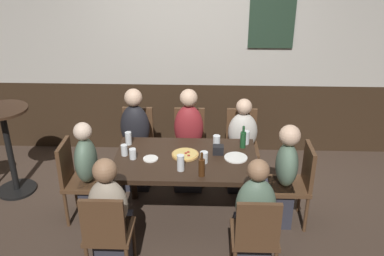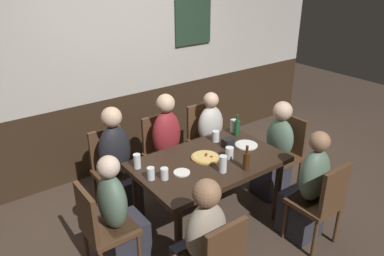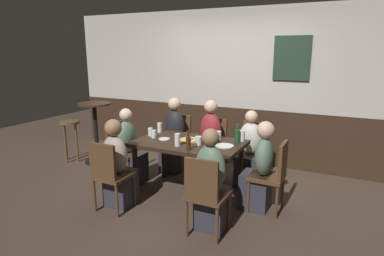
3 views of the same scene
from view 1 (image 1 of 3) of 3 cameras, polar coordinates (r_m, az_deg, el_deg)
name	(u,v)px [view 1 (image 1 of 3)]	position (r m, az deg, el deg)	size (l,w,h in m)	color
ground_plane	(186,218)	(4.68, -0.80, -11.95)	(12.00, 12.00, 0.00)	#423328
wall_back	(192,58)	(5.59, 0.01, 9.37)	(6.40, 0.13, 2.60)	#332316
dining_table	(186,166)	(4.32, -0.85, -5.05)	(1.42, 0.89, 0.74)	black
chair_left_far	(138,140)	(5.21, -7.28, -1.60)	(0.40, 0.40, 0.88)	#513521
chair_right_near	(255,234)	(3.72, 8.48, -13.89)	(0.40, 0.40, 0.88)	#513521
chair_mid_far	(189,141)	(5.15, -0.38, -1.72)	(0.40, 0.40, 0.88)	#513521
chair_left_near	(107,231)	(3.78, -11.28, -13.36)	(0.40, 0.40, 0.88)	#513521
chair_head_west	(77,177)	(4.59, -15.13, -6.28)	(0.40, 0.40, 0.88)	#513521
chair_right_far	(241,142)	(5.16, 6.59, -1.82)	(0.40, 0.40, 0.88)	#513521
chair_head_east	(296,181)	(4.49, 13.79, -6.85)	(0.40, 0.40, 0.88)	#513521
person_left_far	(136,145)	(5.06, -7.56, -2.30)	(0.34, 0.37, 1.19)	#2D2D38
person_right_near	(253,224)	(3.85, 8.22, -12.57)	(0.34, 0.37, 1.14)	#2D2D38
person_mid_far	(189,146)	(5.00, -0.45, -2.42)	(0.34, 0.37, 1.20)	#2D2D38
person_left_near	(111,221)	(3.92, -10.74, -12.11)	(0.34, 0.37, 1.12)	#2D2D38
person_head_west	(93,180)	(4.56, -13.10, -6.74)	(0.37, 0.34, 1.11)	#2D2D38
person_right_far	(242,151)	(5.04, 6.70, -3.10)	(0.34, 0.37, 1.09)	#2D2D38
person_head_east	(280,182)	(4.47, 11.70, -7.12)	(0.37, 0.34, 1.11)	#2D2D38
pizza	(185,154)	(4.31, -0.91, -3.55)	(0.27, 0.27, 0.03)	tan
highball_clear	(124,151)	(4.35, -9.02, -3.03)	(0.07, 0.07, 0.11)	silver
beer_glass_half	(181,164)	(4.03, -1.53, -4.81)	(0.07, 0.07, 0.16)	silver
tumbler_water	(133,154)	(4.28, -7.92, -3.52)	(0.07, 0.07, 0.11)	silver
pint_glass_stout	(204,158)	(4.17, 1.61, -4.02)	(0.08, 0.08, 0.11)	silver
tumbler_short	(128,139)	(4.56, -8.49, -1.45)	(0.07, 0.07, 0.14)	silver
pint_glass_pale	(217,141)	(4.49, 3.30, -1.80)	(0.08, 0.08, 0.12)	silver
pint_glass_amber	(246,138)	(4.56, 7.19, -1.33)	(0.08, 0.08, 0.14)	silver
beer_bottle_green	(243,139)	(4.46, 6.84, -1.49)	(0.06, 0.06, 0.24)	#194723
beer_bottle_brown	(202,167)	(3.93, 1.30, -5.22)	(0.06, 0.06, 0.24)	#42230F
plate_white_large	(236,158)	(4.29, 5.88, -3.96)	(0.23, 0.23, 0.01)	white
plate_white_small	(151,159)	(4.26, -5.56, -4.11)	(0.15, 0.15, 0.01)	white
condiment_caddy	(218,150)	(4.34, 3.52, -2.92)	(0.11, 0.09, 0.09)	black
side_bar_table	(8,144)	(5.23, -23.36, -2.01)	(0.56, 0.56, 1.05)	black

